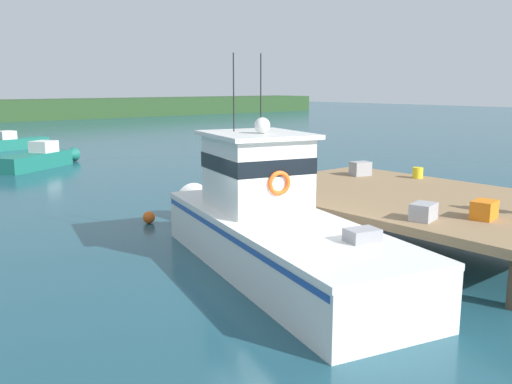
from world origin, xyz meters
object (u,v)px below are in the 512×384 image
Objects in this scene: mooring_buoy_inshore at (149,217)px; crate_stack_near_edge at (360,169)px; moored_boat_outer_mooring at (40,159)px; moored_boat_far_left at (12,143)px; bait_bucket at (418,173)px; crate_single_by_cleat at (484,210)px; crate_stack_mid_dock at (423,212)px; main_fishing_boat at (269,223)px; mooring_buoy_channel_marker at (221,150)px.

crate_stack_near_edge is at bearing -26.70° from mooring_buoy_inshore.
moored_boat_outer_mooring is 9.54m from moored_boat_far_left.
bait_bucket is at bearing -32.97° from mooring_buoy_inshore.
moored_boat_outer_mooring is at bearing -99.05° from moored_boat_far_left.
crate_single_by_cleat is 1.65× the size of mooring_buoy_inshore.
main_fishing_boat is at bearing 130.81° from crate_stack_mid_dock.
main_fishing_boat is at bearing -159.22° from crate_stack_near_edge.
main_fishing_boat reaches higher than crate_single_by_cleat.
moored_boat_outer_mooring is at bearing 173.42° from mooring_buoy_channel_marker.
moored_boat_far_left is at bearing 80.95° from moored_boat_outer_mooring.
crate_stack_near_edge is at bearing 64.75° from crate_single_by_cleat.
main_fishing_boat is 27.30× the size of mooring_buoy_inshore.
main_fishing_boat is at bearing -123.67° from mooring_buoy_channel_marker.
crate_stack_mid_dock is at bearing -49.19° from main_fishing_boat.
crate_stack_mid_dock is 31.02m from moored_boat_far_left.
moored_boat_outer_mooring is at bearing 91.99° from crate_stack_mid_dock.
crate_stack_near_edge is 16.70m from mooring_buoy_channel_marker.
mooring_buoy_channel_marker is at bearing 64.59° from crate_stack_mid_dock.
main_fishing_boat is 23.89× the size of mooring_buoy_channel_marker.
bait_bucket is (4.71, 3.30, -0.02)m from crate_stack_mid_dock.
crate_stack_near_edge reaches higher than mooring_buoy_inshore.
main_fishing_boat is 2.03× the size of moored_boat_far_left.
mooring_buoy_inshore is 17.33m from mooring_buoy_channel_marker.
main_fishing_boat is at bearing -94.36° from moored_boat_outer_mooring.
crate_stack_near_edge reaches higher than crate_stack_mid_dock.
main_fishing_boat is 29.23× the size of bait_bucket.
crate_single_by_cleat reaches higher than moored_boat_far_left.
bait_bucket is 0.93× the size of mooring_buoy_inshore.
crate_single_by_cleat reaches higher than bait_bucket.
bait_bucket is at bearing 48.61° from crate_single_by_cleat.
mooring_buoy_inshore is (-3.41, 8.63, -1.22)m from crate_single_by_cleat.
mooring_buoy_channel_marker is at bearing -49.98° from moored_boat_far_left.
crate_stack_near_edge reaches higher than crate_single_by_cleat.
crate_single_by_cleat is 1.36m from crate_stack_mid_dock.
crate_single_by_cleat reaches higher than mooring_buoy_channel_marker.
crate_stack_mid_dock is (2.20, -2.55, 0.38)m from main_fishing_boat.
main_fishing_boat is 16.57× the size of crate_stack_mid_dock.
crate_single_by_cleat is 1.76× the size of bait_bucket.
mooring_buoy_inshore is (-3.05, -23.15, -0.24)m from moored_boat_far_left.
bait_bucket is 0.07× the size of moored_boat_far_left.
mooring_buoy_inshore is at bearing -133.72° from mooring_buoy_channel_marker.
crate_stack_near_edge is 1.00× the size of crate_single_by_cleat.
moored_boat_far_left is at bearing 82.49° from mooring_buoy_inshore.
bait_bucket reaches higher than mooring_buoy_channel_marker.
crate_stack_mid_dock is 8.26m from mooring_buoy_inshore.
mooring_buoy_channel_marker is at bearing -6.58° from moored_boat_outer_mooring.
moored_boat_outer_mooring is (-0.75, 21.57, -0.93)m from crate_stack_mid_dock.
moored_boat_outer_mooring is 10.50m from mooring_buoy_channel_marker.
main_fishing_boat is 3.39m from crate_stack_mid_dock.
main_fishing_boat is 4.72m from crate_single_by_cleat.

